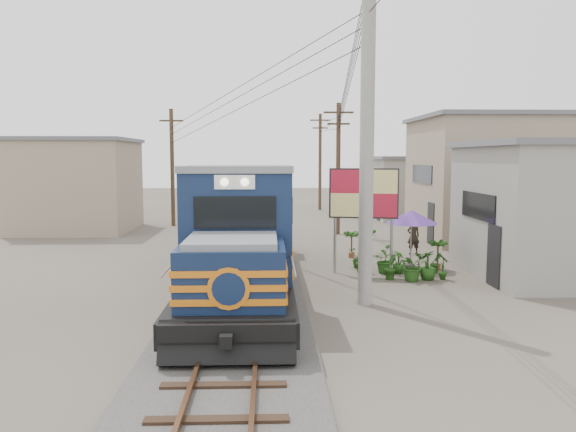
{
  "coord_description": "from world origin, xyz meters",
  "views": [
    {
      "loc": [
        0.81,
        -15.95,
        4.14
      ],
      "look_at": [
        1.43,
        2.52,
        2.2
      ],
      "focal_mm": 35.0,
      "sensor_mm": 36.0,
      "label": 1
    }
  ],
  "objects_px": {
    "market_umbrella": "(411,217)",
    "vendor": "(413,236)",
    "billboard": "(364,196)",
    "locomotive": "(244,234)"
  },
  "relations": [
    {
      "from": "market_umbrella",
      "to": "vendor",
      "type": "height_order",
      "value": "market_umbrella"
    },
    {
      "from": "billboard",
      "to": "vendor",
      "type": "height_order",
      "value": "billboard"
    },
    {
      "from": "locomotive",
      "to": "billboard",
      "type": "bearing_deg",
      "value": 22.23
    },
    {
      "from": "market_umbrella",
      "to": "locomotive",
      "type": "bearing_deg",
      "value": -157.03
    },
    {
      "from": "billboard",
      "to": "market_umbrella",
      "type": "relative_size",
      "value": 1.72
    },
    {
      "from": "vendor",
      "to": "locomotive",
      "type": "bearing_deg",
      "value": 28.71
    },
    {
      "from": "market_umbrella",
      "to": "vendor",
      "type": "bearing_deg",
      "value": 73.78
    },
    {
      "from": "locomotive",
      "to": "billboard",
      "type": "height_order",
      "value": "locomotive"
    },
    {
      "from": "billboard",
      "to": "market_umbrella",
      "type": "distance_m",
      "value": 2.3
    },
    {
      "from": "locomotive",
      "to": "market_umbrella",
      "type": "distance_m",
      "value": 6.61
    }
  ]
}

